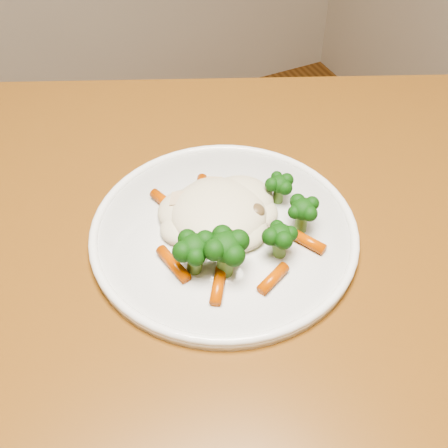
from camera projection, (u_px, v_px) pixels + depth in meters
name	position (u px, v px, depth m)	size (l,w,h in m)	color
dining_table	(178.00, 341.00, 0.65)	(1.42, 1.22, 0.75)	brown
plate	(224.00, 233.00, 0.62)	(0.29, 0.29, 0.01)	white
meal	(228.00, 219.00, 0.60)	(0.18, 0.19, 0.05)	beige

